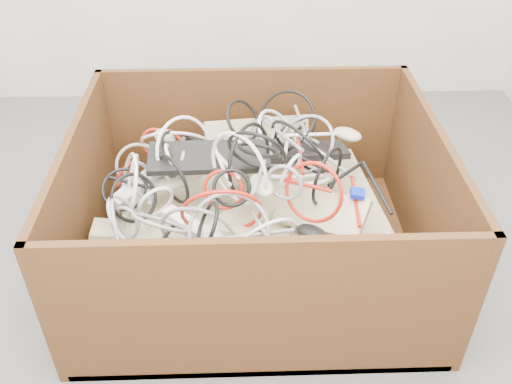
{
  "coord_description": "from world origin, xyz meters",
  "views": [
    {
      "loc": [
        0.02,
        -1.3,
        1.44
      ],
      "look_at": [
        0.07,
        0.2,
        0.3
      ],
      "focal_mm": 39.17,
      "sensor_mm": 36.0,
      "label": 1
    }
  ],
  "objects_px": {
    "power_strip_left": "(148,179)",
    "power_strip_right": "(198,232)",
    "cardboard_box": "(252,232)",
    "vga_plug": "(357,193)"
  },
  "relations": [
    {
      "from": "power_strip_left",
      "to": "power_strip_right",
      "type": "bearing_deg",
      "value": -98.29
    },
    {
      "from": "power_strip_left",
      "to": "power_strip_right",
      "type": "xyz_separation_m",
      "value": [
        0.18,
        -0.25,
        -0.02
      ]
    },
    {
      "from": "cardboard_box",
      "to": "power_strip_right",
      "type": "distance_m",
      "value": 0.32
    },
    {
      "from": "power_strip_right",
      "to": "vga_plug",
      "type": "height_order",
      "value": "vga_plug"
    },
    {
      "from": "power_strip_left",
      "to": "power_strip_right",
      "type": "height_order",
      "value": "power_strip_left"
    },
    {
      "from": "cardboard_box",
      "to": "power_strip_left",
      "type": "relative_size",
      "value": 4.3
    },
    {
      "from": "power_strip_right",
      "to": "vga_plug",
      "type": "bearing_deg",
      "value": 50.13
    },
    {
      "from": "power_strip_right",
      "to": "power_strip_left",
      "type": "bearing_deg",
      "value": 161.38
    },
    {
      "from": "vga_plug",
      "to": "power_strip_left",
      "type": "bearing_deg",
      "value": 177.6
    },
    {
      "from": "power_strip_left",
      "to": "vga_plug",
      "type": "height_order",
      "value": "power_strip_left"
    }
  ]
}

